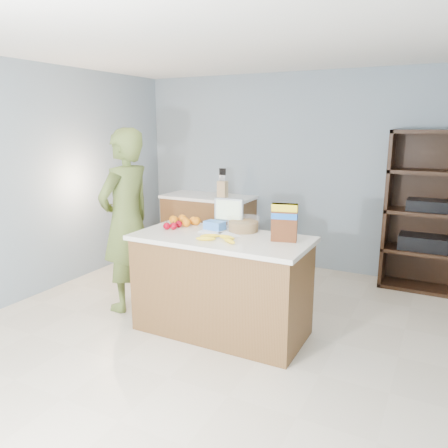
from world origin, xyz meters
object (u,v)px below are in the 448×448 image
at_px(tv, 229,211).
at_px(cereal_box, 284,220).
at_px(shelving_unit, 428,215).
at_px(counter_peninsula, 221,288).
at_px(person, 126,221).

xyz_separation_m(tv, cereal_box, (0.63, -0.23, 0.03)).
height_order(shelving_unit, tv, shelving_unit).
relative_size(shelving_unit, cereal_box, 5.65).
bearing_deg(counter_peninsula, shelving_unit, 52.89).
distance_m(counter_peninsula, shelving_unit, 2.61).
bearing_deg(person, counter_peninsula, 91.02).
bearing_deg(tv, person, -166.17).
bearing_deg(tv, cereal_box, -19.75).
bearing_deg(counter_peninsula, tv, 105.42).
distance_m(shelving_unit, tv, 2.39).
bearing_deg(person, tv, 108.20).
bearing_deg(cereal_box, counter_peninsula, -170.56).
relative_size(counter_peninsula, cereal_box, 4.89).
xyz_separation_m(person, cereal_box, (1.65, 0.03, 0.17)).
bearing_deg(counter_peninsula, person, 176.65).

